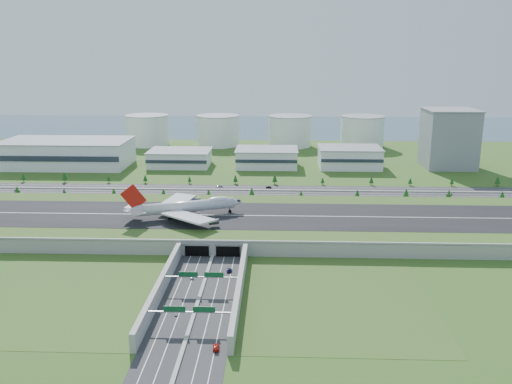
{
  "coord_description": "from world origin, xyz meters",
  "views": [
    {
      "loc": [
        34.61,
        -327.78,
        109.28
      ],
      "look_at": [
        20.58,
        35.0,
        14.52
      ],
      "focal_mm": 38.0,
      "sensor_mm": 36.0,
      "label": 1
    }
  ],
  "objects_px": {
    "car_4": "(17,190)",
    "car_7": "(220,186)",
    "boeing_747": "(185,207)",
    "car_6": "(449,194)",
    "car_1": "(176,313)",
    "fuel_tank_a": "(147,130)",
    "car_3": "(216,347)",
    "car_5": "(269,187)",
    "car_2": "(229,270)",
    "office_tower": "(449,139)",
    "car_0": "(192,277)"
  },
  "relations": [
    {
      "from": "car_5",
      "to": "car_2",
      "type": "bearing_deg",
      "value": -6.23
    },
    {
      "from": "car_1",
      "to": "car_3",
      "type": "relative_size",
      "value": 0.73
    },
    {
      "from": "car_1",
      "to": "car_4",
      "type": "bearing_deg",
      "value": 117.23
    },
    {
      "from": "car_2",
      "to": "car_4",
      "type": "distance_m",
      "value": 241.88
    },
    {
      "from": "car_4",
      "to": "car_7",
      "type": "height_order",
      "value": "car_4"
    },
    {
      "from": "car_0",
      "to": "car_6",
      "type": "bearing_deg",
      "value": 29.65
    },
    {
      "from": "car_2",
      "to": "car_3",
      "type": "bearing_deg",
      "value": 90.46
    },
    {
      "from": "boeing_747",
      "to": "car_5",
      "type": "relative_size",
      "value": 15.53
    },
    {
      "from": "car_1",
      "to": "car_4",
      "type": "distance_m",
      "value": 262.5
    },
    {
      "from": "car_0",
      "to": "car_6",
      "type": "relative_size",
      "value": 0.77
    },
    {
      "from": "office_tower",
      "to": "car_5",
      "type": "height_order",
      "value": "office_tower"
    },
    {
      "from": "fuel_tank_a",
      "to": "car_5",
      "type": "relative_size",
      "value": 10.52
    },
    {
      "from": "car_3",
      "to": "car_1",
      "type": "bearing_deg",
      "value": -57.77
    },
    {
      "from": "boeing_747",
      "to": "car_4",
      "type": "xyz_separation_m",
      "value": [
        -150.9,
        89.1,
        -13.81
      ]
    },
    {
      "from": "car_7",
      "to": "car_4",
      "type": "bearing_deg",
      "value": -93.56
    },
    {
      "from": "boeing_747",
      "to": "car_5",
      "type": "distance_m",
      "value": 119.09
    },
    {
      "from": "car_0",
      "to": "car_1",
      "type": "bearing_deg",
      "value": -105.07
    },
    {
      "from": "office_tower",
      "to": "fuel_tank_a",
      "type": "xyz_separation_m",
      "value": [
        -320.0,
        115.0,
        -10.0
      ]
    },
    {
      "from": "car_6",
      "to": "boeing_747",
      "type": "bearing_deg",
      "value": 101.11
    },
    {
      "from": "car_1",
      "to": "car_3",
      "type": "distance_m",
      "value": 34.03
    },
    {
      "from": "car_2",
      "to": "car_0",
      "type": "bearing_deg",
      "value": 26.51
    },
    {
      "from": "car_4",
      "to": "fuel_tank_a",
      "type": "bearing_deg",
      "value": -10.82
    },
    {
      "from": "car_2",
      "to": "car_1",
      "type": "bearing_deg",
      "value": 67.6
    },
    {
      "from": "car_1",
      "to": "fuel_tank_a",
      "type": "bearing_deg",
      "value": 92.79
    },
    {
      "from": "car_3",
      "to": "car_7",
      "type": "height_order",
      "value": "car_3"
    },
    {
      "from": "office_tower",
      "to": "car_7",
      "type": "height_order",
      "value": "office_tower"
    },
    {
      "from": "boeing_747",
      "to": "car_6",
      "type": "distance_m",
      "value": 213.06
    },
    {
      "from": "office_tower",
      "to": "car_2",
      "type": "height_order",
      "value": "office_tower"
    },
    {
      "from": "office_tower",
      "to": "car_3",
      "type": "bearing_deg",
      "value": -118.84
    },
    {
      "from": "boeing_747",
      "to": "fuel_tank_a",
      "type": "bearing_deg",
      "value": 86.88
    },
    {
      "from": "office_tower",
      "to": "car_5",
      "type": "distance_m",
      "value": 196.56
    },
    {
      "from": "boeing_747",
      "to": "car_2",
      "type": "xyz_separation_m",
      "value": [
        33.55,
        -67.37,
        -13.91
      ]
    },
    {
      "from": "office_tower",
      "to": "car_4",
      "type": "relative_size",
      "value": 11.58
    },
    {
      "from": "fuel_tank_a",
      "to": "car_0",
      "type": "distance_m",
      "value": 406.69
    },
    {
      "from": "car_5",
      "to": "car_7",
      "type": "xyz_separation_m",
      "value": [
        -40.59,
        2.48,
        -0.01
      ]
    },
    {
      "from": "car_0",
      "to": "car_3",
      "type": "bearing_deg",
      "value": -87.22
    },
    {
      "from": "car_4",
      "to": "car_0",
      "type": "bearing_deg",
      "value": -132.31
    },
    {
      "from": "office_tower",
      "to": "car_3",
      "type": "relative_size",
      "value": 9.47
    },
    {
      "from": "car_3",
      "to": "car_6",
      "type": "distance_m",
      "value": 280.76
    },
    {
      "from": "fuel_tank_a",
      "to": "car_2",
      "type": "xyz_separation_m",
      "value": [
        131.04,
        -381.1,
        -16.67
      ]
    },
    {
      "from": "car_4",
      "to": "car_7",
      "type": "bearing_deg",
      "value": -80.3
    },
    {
      "from": "car_1",
      "to": "car_6",
      "type": "xyz_separation_m",
      "value": [
        177.64,
        205.17,
        0.14
      ]
    },
    {
      "from": "car_1",
      "to": "car_3",
      "type": "height_order",
      "value": "car_3"
    },
    {
      "from": "car_5",
      "to": "boeing_747",
      "type": "bearing_deg",
      "value": -26.01
    },
    {
      "from": "car_0",
      "to": "car_1",
      "type": "height_order",
      "value": "car_0"
    },
    {
      "from": "car_5",
      "to": "car_7",
      "type": "distance_m",
      "value": 40.66
    },
    {
      "from": "car_1",
      "to": "car_2",
      "type": "height_order",
      "value": "car_2"
    },
    {
      "from": "car_3",
      "to": "office_tower",
      "type": "bearing_deg",
      "value": -123.16
    },
    {
      "from": "car_1",
      "to": "car_3",
      "type": "bearing_deg",
      "value": -65.33
    },
    {
      "from": "fuel_tank_a",
      "to": "office_tower",
      "type": "bearing_deg",
      "value": -19.77
    }
  ]
}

